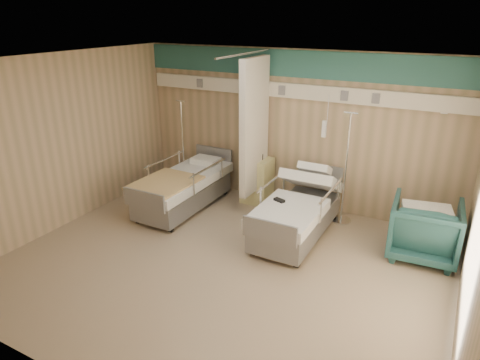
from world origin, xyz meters
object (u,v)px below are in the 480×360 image
bedside_cabinet (257,180)px  iv_stand_right (343,200)px  bed_right (297,217)px  iv_stand_left (184,173)px  visitor_armchair (424,229)px  bed_left (184,192)px

bedside_cabinet → iv_stand_right: size_ratio=0.45×
iv_stand_right → bed_right: bearing=-121.0°
bed_right → iv_stand_left: (-2.68, 0.70, 0.06)m
visitor_armchair → bed_left: bearing=-0.1°
bed_left → iv_stand_left: 0.85m
bedside_cabinet → iv_stand_right: (1.65, -0.07, -0.03)m
bed_left → bedside_cabinet: (1.05, 0.90, 0.11)m
bed_left → visitor_armchair: visitor_armchair is taller
visitor_armchair → iv_stand_right: size_ratio=0.50×
iv_stand_right → visitor_armchair: bearing=-22.3°
bed_right → iv_stand_left: size_ratio=1.19×
bed_right → bedside_cabinet: 1.46m
bed_right → iv_stand_right: iv_stand_right is taller
bed_left → bed_right: bearing=0.0°
bedside_cabinet → visitor_armchair: (3.00, -0.62, 0.01)m
bed_right → visitor_armchair: visitor_armchair is taller
visitor_armchair → iv_stand_right: 1.46m
bed_left → visitor_armchair: size_ratio=2.24×
bed_left → iv_stand_left: iv_stand_left is taller
bed_right → iv_stand_right: bearing=59.0°
bed_left → bedside_cabinet: bearing=40.6°
bed_right → iv_stand_right: (0.50, 0.83, 0.08)m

